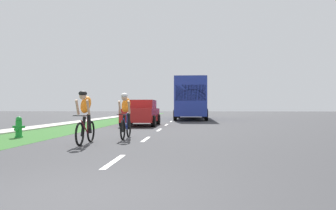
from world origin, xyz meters
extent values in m
plane|color=#38383A|center=(0.00, 20.00, 0.00)|extent=(120.00, 120.00, 0.00)
cube|color=#2D6026|center=(-4.66, 20.00, 0.00)|extent=(2.78, 70.00, 0.01)
cube|color=#B2ADA3|center=(-6.67, 20.00, 0.00)|extent=(1.24, 70.00, 0.10)
cube|color=white|center=(0.00, 3.00, 0.00)|extent=(0.12, 1.80, 0.01)
cube|color=white|center=(0.00, 7.67, 0.00)|extent=(0.12, 1.80, 0.01)
cube|color=white|center=(0.00, 12.33, 0.00)|extent=(0.12, 1.80, 0.01)
cube|color=white|center=(0.00, 17.00, 0.00)|extent=(0.12, 1.80, 0.01)
cube|color=white|center=(0.00, 21.67, 0.00)|extent=(0.12, 1.80, 0.01)
cube|color=white|center=(0.00, 26.33, 0.00)|extent=(0.12, 1.80, 0.01)
cube|color=white|center=(0.00, 31.00, 0.00)|extent=(0.12, 1.80, 0.01)
cube|color=white|center=(0.00, 35.67, 0.00)|extent=(0.12, 1.80, 0.01)
cube|color=white|center=(0.00, 40.33, 0.00)|extent=(0.12, 1.80, 0.01)
cube|color=white|center=(0.00, 45.00, 0.00)|extent=(0.12, 1.80, 0.01)
cube|color=white|center=(0.00, 49.67, 0.00)|extent=(0.12, 1.80, 0.01)
cylinder|color=#1E8C33|center=(-4.66, 7.94, 0.03)|extent=(0.28, 0.28, 0.06)
cylinder|color=#1E8C33|center=(-4.66, 7.94, 0.34)|extent=(0.22, 0.22, 0.55)
sphere|color=#1E8C33|center=(-4.66, 7.94, 0.66)|extent=(0.21, 0.21, 0.21)
cylinder|color=#1E8C33|center=(-4.82, 7.94, 0.39)|extent=(0.12, 0.09, 0.09)
cylinder|color=#1E8C33|center=(-4.50, 7.94, 0.39)|extent=(0.12, 0.09, 0.09)
cylinder|color=#1E8C33|center=(-4.66, 7.77, 0.31)|extent=(0.11, 0.14, 0.11)
torus|color=black|center=(-1.58, 6.57, 0.34)|extent=(0.06, 0.68, 0.68)
torus|color=black|center=(-1.58, 5.53, 0.34)|extent=(0.06, 0.68, 0.68)
cylinder|color=maroon|center=(-1.58, 5.95, 0.52)|extent=(0.04, 0.59, 0.43)
cylinder|color=maroon|center=(-1.58, 6.23, 0.62)|extent=(0.04, 0.04, 0.55)
cylinder|color=maroon|center=(-1.58, 6.00, 0.85)|extent=(0.03, 0.55, 0.03)
cylinder|color=black|center=(-1.58, 5.55, 0.86)|extent=(0.42, 0.02, 0.02)
ellipsoid|color=orange|center=(-1.58, 6.07, 1.18)|extent=(0.30, 0.54, 0.63)
sphere|color=tan|center=(-1.58, 5.79, 1.42)|extent=(0.20, 0.20, 0.20)
ellipsoid|color=black|center=(-1.58, 5.79, 1.50)|extent=(0.24, 0.28, 0.16)
cylinder|color=tan|center=(-1.74, 5.79, 1.10)|extent=(0.07, 0.26, 0.45)
cylinder|color=tan|center=(-1.42, 5.79, 1.10)|extent=(0.07, 0.26, 0.45)
cylinder|color=black|center=(-1.68, 6.15, 0.52)|extent=(0.10, 0.30, 0.60)
cylinder|color=black|center=(-1.48, 6.10, 0.62)|extent=(0.10, 0.25, 0.61)
torus|color=black|center=(-0.72, 8.32, 0.34)|extent=(0.06, 0.68, 0.68)
torus|color=black|center=(-0.72, 7.28, 0.34)|extent=(0.06, 0.68, 0.68)
cylinder|color=#23389E|center=(-0.72, 7.70, 0.52)|extent=(0.04, 0.59, 0.43)
cylinder|color=#23389E|center=(-0.72, 7.98, 0.62)|extent=(0.04, 0.04, 0.55)
cylinder|color=#23389E|center=(-0.72, 7.75, 0.85)|extent=(0.03, 0.55, 0.03)
cylinder|color=black|center=(-0.72, 7.30, 0.86)|extent=(0.42, 0.02, 0.02)
ellipsoid|color=orange|center=(-0.72, 7.82, 1.18)|extent=(0.30, 0.54, 0.63)
sphere|color=tan|center=(-0.72, 7.54, 1.42)|extent=(0.20, 0.20, 0.20)
ellipsoid|color=white|center=(-0.72, 7.54, 1.50)|extent=(0.24, 0.28, 0.16)
cylinder|color=tan|center=(-0.88, 7.54, 1.10)|extent=(0.07, 0.26, 0.45)
cylinder|color=tan|center=(-0.56, 7.54, 1.10)|extent=(0.07, 0.26, 0.45)
cylinder|color=black|center=(-0.82, 7.90, 0.52)|extent=(0.10, 0.30, 0.60)
cylinder|color=black|center=(-0.62, 7.85, 0.62)|extent=(0.10, 0.25, 0.61)
cube|color=red|center=(-1.43, 15.97, 0.64)|extent=(1.76, 4.30, 0.76)
cube|color=red|center=(-1.43, 16.12, 1.26)|extent=(1.55, 2.24, 0.52)
cube|color=#1E2833|center=(-1.43, 15.16, 1.24)|extent=(1.44, 0.08, 0.44)
cylinder|color=black|center=(-2.31, 14.64, 0.32)|extent=(0.22, 0.64, 0.64)
cylinder|color=black|center=(-0.55, 14.64, 0.32)|extent=(0.22, 0.64, 0.64)
cylinder|color=black|center=(-2.31, 17.31, 0.32)|extent=(0.22, 0.64, 0.64)
cylinder|color=black|center=(-0.55, 17.31, 0.32)|extent=(0.22, 0.64, 0.64)
cube|color=#23389E|center=(1.47, 27.19, 1.93)|extent=(2.50, 11.60, 3.10)
cube|color=#1E2833|center=(1.47, 27.19, 2.33)|extent=(2.52, 10.67, 0.64)
cube|color=#1E2833|center=(1.47, 21.42, 2.18)|extent=(2.25, 0.06, 1.20)
cylinder|color=black|center=(0.22, 23.42, 0.48)|extent=(0.28, 0.96, 0.96)
cylinder|color=black|center=(2.72, 23.42, 0.48)|extent=(0.28, 0.96, 0.96)
cylinder|color=black|center=(0.22, 30.38, 0.48)|extent=(0.28, 0.96, 0.96)
cylinder|color=black|center=(2.72, 30.38, 0.48)|extent=(0.28, 0.96, 0.96)
cube|color=maroon|center=(1.62, 45.10, 0.72)|extent=(1.96, 5.10, 0.76)
cube|color=maroon|center=(1.62, 44.33, 1.32)|extent=(1.80, 1.78, 0.64)
cube|color=#1E2833|center=(1.62, 43.62, 1.30)|extent=(1.67, 0.08, 0.52)
cube|color=maroon|center=(0.72, 46.12, 1.02)|extent=(0.08, 2.81, 0.40)
cube|color=maroon|center=(2.52, 46.12, 1.02)|extent=(0.08, 2.81, 0.40)
cube|color=maroon|center=(1.62, 47.61, 1.02)|extent=(1.80, 0.08, 0.40)
cylinder|color=black|center=(0.64, 43.57, 0.38)|extent=(0.26, 0.76, 0.76)
cylinder|color=black|center=(2.60, 43.57, 0.38)|extent=(0.26, 0.76, 0.76)
cylinder|color=black|center=(0.64, 46.63, 0.38)|extent=(0.26, 0.76, 0.76)
cylinder|color=black|center=(2.60, 46.63, 0.38)|extent=(0.26, 0.76, 0.76)
camera|label=1|loc=(1.58, -3.69, 1.11)|focal=35.73mm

